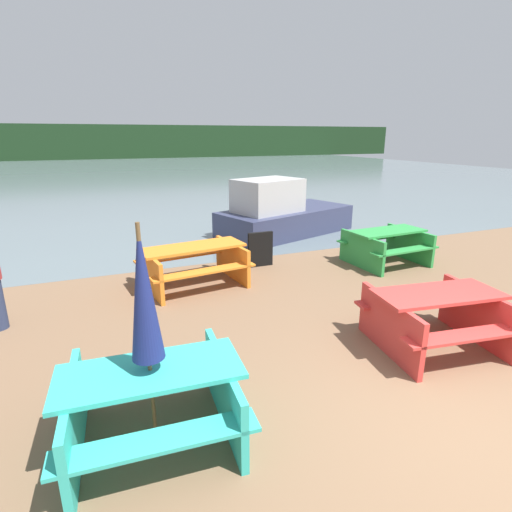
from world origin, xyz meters
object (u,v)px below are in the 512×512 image
(boat, at_px, (281,214))
(signboard, at_px, (260,249))
(picnic_table_green, at_px, (386,244))
(picnic_table_teal, at_px, (153,397))
(picnic_table_orange, at_px, (193,261))
(umbrella_navy, at_px, (144,294))
(picnic_table_red, at_px, (436,314))

(boat, bearing_deg, signboard, -142.16)
(picnic_table_green, distance_m, signboard, 2.76)
(picnic_table_teal, bearing_deg, picnic_table_orange, 71.12)
(picnic_table_teal, xyz_separation_m, picnic_table_orange, (1.30, 3.79, 0.03))
(picnic_table_teal, distance_m, picnic_table_green, 6.53)
(picnic_table_green, relative_size, umbrella_navy, 0.83)
(picnic_table_orange, bearing_deg, picnic_table_teal, -108.88)
(picnic_table_orange, distance_m, boat, 4.46)
(picnic_table_teal, relative_size, umbrella_navy, 0.83)
(boat, bearing_deg, picnic_table_orange, -155.18)
(picnic_table_green, distance_m, picnic_table_orange, 4.23)
(picnic_table_red, xyz_separation_m, picnic_table_green, (1.82, 3.17, -0.01))
(picnic_table_orange, bearing_deg, umbrella_navy, -108.88)
(picnic_table_red, height_order, signboard, picnic_table_red)
(picnic_table_green, xyz_separation_m, umbrella_navy, (-5.52, -3.49, 0.99))
(picnic_table_green, height_order, signboard, picnic_table_green)
(picnic_table_red, relative_size, picnic_table_orange, 0.87)
(boat, bearing_deg, umbrella_navy, -141.82)
(boat, bearing_deg, picnic_table_teal, -141.82)
(picnic_table_red, height_order, picnic_table_green, picnic_table_red)
(picnic_table_red, relative_size, boat, 0.42)
(umbrella_navy, height_order, signboard, umbrella_navy)
(picnic_table_red, relative_size, picnic_table_green, 1.06)
(picnic_table_red, xyz_separation_m, signboard, (-0.80, 4.04, -0.09))
(picnic_table_orange, relative_size, umbrella_navy, 1.00)
(picnic_table_red, bearing_deg, picnic_table_orange, 124.62)
(picnic_table_red, distance_m, picnic_table_green, 3.66)
(picnic_table_orange, bearing_deg, picnic_table_red, -55.38)
(umbrella_navy, bearing_deg, picnic_table_green, 32.33)
(signboard, bearing_deg, picnic_table_green, -18.40)
(umbrella_navy, bearing_deg, picnic_table_orange, 71.12)
(picnic_table_teal, xyz_separation_m, boat, (4.57, 6.83, 0.14))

